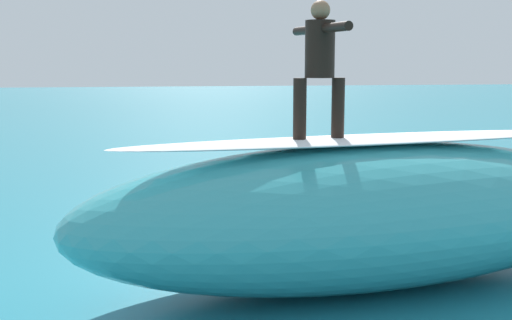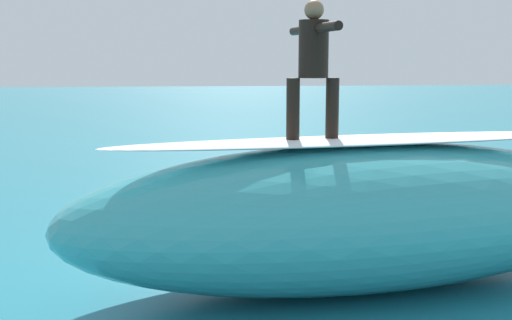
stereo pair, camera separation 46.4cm
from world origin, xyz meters
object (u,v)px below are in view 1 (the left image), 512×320
surfboard_riding (319,142)px  surfer_paddling (204,214)px  surfer_riding (320,60)px  surfboard_paddling (212,224)px

surfboard_riding → surfer_paddling: 3.83m
surfboard_riding → surfer_paddling: size_ratio=1.28×
surfer_paddling → surfer_riding: bearing=-60.2°
surfer_riding → surfer_paddling: (1.11, -3.30, -2.57)m
surfboard_paddling → surfer_riding: bearing=-62.1°
surfboard_paddling → surfer_paddling: (0.13, -0.03, 0.17)m
surfboard_paddling → surfer_paddling: surfer_paddling is taller
surfer_riding → surfboard_paddling: surfer_riding is taller
surfboard_riding → surfer_riding: surfer_riding is taller
surfboard_riding → surfer_paddling: (1.11, -3.30, -1.60)m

